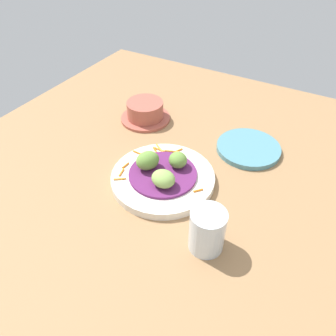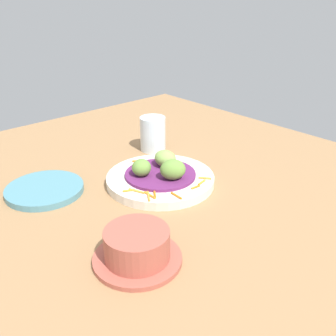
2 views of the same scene
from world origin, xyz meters
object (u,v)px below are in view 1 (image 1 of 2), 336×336
at_px(terracotta_bowl, 145,112).
at_px(main_plate, 163,178).
at_px(guac_scoop_center, 177,161).
at_px(guac_scoop_left, 163,179).
at_px(guac_scoop_right, 148,160).
at_px(side_plate_small, 248,148).
at_px(water_glass, 207,230).

bearing_deg(terracotta_bowl, main_plate, 41.13).
relative_size(guac_scoop_center, terracotta_bowl, 0.30).
height_order(guac_scoop_left, guac_scoop_center, same).
distance_m(guac_scoop_center, terracotta_bowl, 0.25).
height_order(guac_scoop_left, guac_scoop_right, guac_scoop_right).
height_order(guac_scoop_center, side_plate_small, guac_scoop_center).
height_order(main_plate, guac_scoop_right, guac_scoop_right).
relative_size(guac_scoop_center, water_glass, 0.47).
xyz_separation_m(guac_scoop_right, terracotta_bowl, (-0.20, -0.13, -0.02)).
xyz_separation_m(main_plate, side_plate_small, (-0.20, 0.13, -0.00)).
distance_m(terracotta_bowl, water_glass, 0.45).
bearing_deg(guac_scoop_left, side_plate_small, 155.07).
height_order(guac_scoop_center, guac_scoop_right, guac_scoop_right).
bearing_deg(side_plate_small, guac_scoop_right, -39.25).
bearing_deg(main_plate, guac_scoop_center, 152.01).
distance_m(side_plate_small, water_glass, 0.32).
bearing_deg(water_glass, guac_scoop_right, -119.44).
height_order(terracotta_bowl, water_glass, water_glass).
height_order(guac_scoop_right, water_glass, water_glass).
relative_size(guac_scoop_right, water_glass, 0.61).
relative_size(main_plate, side_plate_small, 1.46).
bearing_deg(main_plate, side_plate_small, 147.52).
relative_size(main_plate, guac_scoop_right, 4.37).
distance_m(main_plate, guac_scoop_right, 0.05).
height_order(guac_scoop_right, terracotta_bowl, guac_scoop_right).
bearing_deg(water_glass, terracotta_bowl, -133.17).
relative_size(main_plate, guac_scoop_center, 5.60).
distance_m(guac_scoop_right, terracotta_bowl, 0.24).
bearing_deg(guac_scoop_right, water_glass, 60.56).
distance_m(guac_scoop_left, side_plate_small, 0.26).
relative_size(guac_scoop_left, guac_scoop_right, 0.98).
distance_m(main_plate, terracotta_bowl, 0.26).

